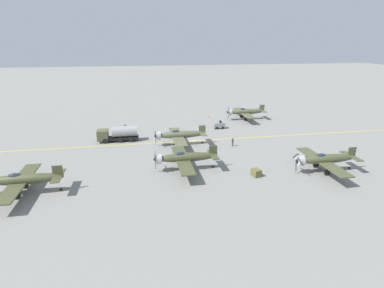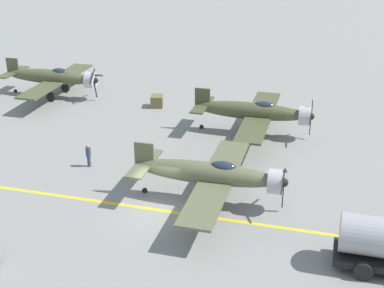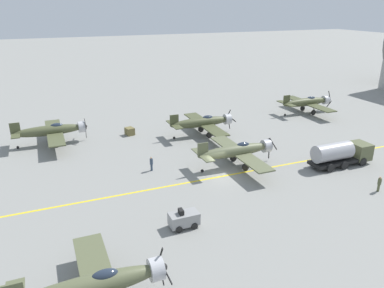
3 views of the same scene
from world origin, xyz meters
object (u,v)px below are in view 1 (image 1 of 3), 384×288
object	(u,v)px
airplane_mid_center	(179,135)
tow_tractor	(219,125)
airplane_near_right	(245,112)
fuel_tanker	(118,134)
airplane_far_left	(22,180)
ground_crew_inspecting	(125,127)
airplane_mid_left	(185,158)
traffic_cone	(208,117)
ground_crew_walking	(233,142)
supply_crate_by_tanker	(256,173)
airplane_near_left	(325,159)

from	to	relation	value
airplane_mid_center	tow_tractor	xyz separation A→B (m)	(9.77, -10.65, -1.22)
airplane_mid_center	airplane_near_right	size ratio (longest dim) A/B	1.00
airplane_near_right	fuel_tanker	world-z (taller)	airplane_near_right
airplane_mid_center	airplane_far_left	world-z (taller)	airplane_far_left
airplane_far_left	ground_crew_inspecting	xyz separation A→B (m)	(27.25, -12.32, -1.09)
airplane_mid_left	fuel_tanker	world-z (taller)	airplane_mid_left
airplane_mid_center	traffic_cone	size ratio (longest dim) A/B	21.82
tow_tractor	ground_crew_walking	world-z (taller)	tow_tractor
traffic_cone	ground_crew_inspecting	bearing A→B (deg)	112.77
airplane_mid_center	tow_tractor	world-z (taller)	airplane_mid_center
airplane_far_left	tow_tractor	bearing A→B (deg)	-70.46
tow_tractor	ground_crew_inspecting	size ratio (longest dim) A/B	1.53
airplane_mid_center	ground_crew_walking	bearing A→B (deg)	-118.89
ground_crew_inspecting	supply_crate_by_tanker	distance (m)	34.02
ground_crew_walking	airplane_near_right	bearing A→B (deg)	-26.00
tow_tractor	ground_crew_inspecting	world-z (taller)	tow_tractor
fuel_tanker	tow_tractor	distance (m)	23.08
airplane_near_left	supply_crate_by_tanker	world-z (taller)	airplane_near_left
airplane_near_right	supply_crate_by_tanker	xyz separation A→B (m)	(-32.98, 10.12, -1.46)
fuel_tanker	supply_crate_by_tanker	world-z (taller)	fuel_tanker
fuel_tanker	supply_crate_by_tanker	bearing A→B (deg)	-134.63
ground_crew_walking	traffic_cone	distance (m)	22.97
ground_crew_inspecting	supply_crate_by_tanker	world-z (taller)	ground_crew_inspecting
fuel_tanker	airplane_mid_left	bearing A→B (deg)	-146.35
tow_tractor	supply_crate_by_tanker	xyz separation A→B (m)	(-26.06, 1.43, -0.24)
ground_crew_walking	ground_crew_inspecting	distance (m)	24.84
airplane_mid_center	airplane_near_right	xyz separation A→B (m)	(16.69, -19.34, 0.00)
tow_tractor	ground_crew_inspecting	distance (m)	21.32
airplane_mid_left	traffic_cone	size ratio (longest dim) A/B	21.82
airplane_near_left	traffic_cone	distance (m)	37.96
fuel_tanker	airplane_far_left	bearing A→B (deg)	151.35
airplane_near_left	ground_crew_walking	world-z (taller)	airplane_near_left
airplane_near_left	traffic_cone	xyz separation A→B (m)	(36.71, 9.54, -1.74)
airplane_mid_left	ground_crew_inspecting	size ratio (longest dim) A/B	7.08
tow_tractor	traffic_cone	bearing A→B (deg)	0.54
airplane_near_right	supply_crate_by_tanker	size ratio (longest dim) A/B	9.04
airplane_mid_center	airplane_mid_left	world-z (taller)	same
airplane_mid_center	fuel_tanker	bearing A→B (deg)	55.77
airplane_far_left	supply_crate_by_tanker	world-z (taller)	airplane_far_left
airplane_far_left	airplane_mid_left	world-z (taller)	airplane_far_left
tow_tractor	ground_crew_walking	distance (m)	12.51
supply_crate_by_tanker	traffic_cone	distance (m)	36.55
airplane_near_right	ground_crew_walking	bearing A→B (deg)	167.24
airplane_near_right	airplane_near_left	world-z (taller)	same
airplane_far_left	airplane_near_right	size ratio (longest dim) A/B	1.00
airplane_near_left	traffic_cone	size ratio (longest dim) A/B	21.82
airplane_mid_center	traffic_cone	world-z (taller)	airplane_mid_center
airplane_mid_left	airplane_near_left	bearing A→B (deg)	-89.44
fuel_tanker	traffic_cone	world-z (taller)	fuel_tanker
airplane_near_right	supply_crate_by_tanker	distance (m)	34.53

